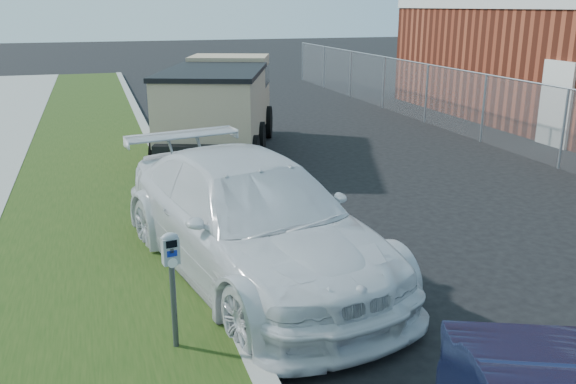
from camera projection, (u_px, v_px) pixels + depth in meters
name	position (u px, v px, depth m)	size (l,w,h in m)	color
ground	(406.00, 272.00, 8.46)	(120.00, 120.00, 0.00)	black
chainlink_fence	(485.00, 95.00, 16.20)	(0.06, 30.06, 30.00)	slate
parking_meter	(171.00, 266.00, 6.12)	(0.19, 0.14, 1.27)	#3F4247
white_wagon	(252.00, 218.00, 8.23)	(2.24, 5.51, 1.60)	silver
dump_truck	(221.00, 101.00, 15.19)	(3.92, 6.07, 2.24)	black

